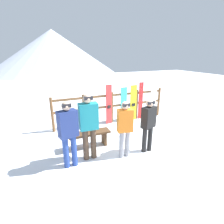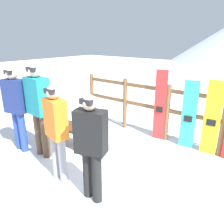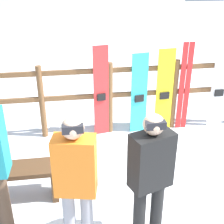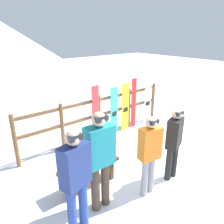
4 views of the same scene
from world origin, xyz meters
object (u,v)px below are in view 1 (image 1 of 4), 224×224
(person_black, at_px, (148,122))
(ski_pair_red, at_px, (141,101))
(person_navy, at_px, (68,130))
(snowboard_cyan, at_px, (124,105))
(person_orange, at_px, (125,126))
(snowboard_red, at_px, (109,105))
(snowboard_yellow, at_px, (133,103))
(bench, at_px, (89,136))
(person_teal, at_px, (89,123))
(snowboard_white, at_px, (153,101))

(person_black, xyz_separation_m, ski_pair_red, (1.24, 2.39, -0.10))
(person_navy, relative_size, snowboard_cyan, 1.18)
(person_orange, distance_m, snowboard_red, 2.45)
(person_orange, distance_m, snowboard_yellow, 2.89)
(bench, distance_m, person_black, 1.78)
(bench, bearing_deg, person_navy, -133.90)
(ski_pair_red, bearing_deg, snowboard_red, -179.87)
(snowboard_cyan, xyz_separation_m, snowboard_yellow, (0.45, 0.00, 0.03))
(person_navy, distance_m, snowboard_red, 2.98)
(snowboard_cyan, bearing_deg, person_teal, -134.43)
(snowboard_red, distance_m, snowboard_yellow, 1.10)
(bench, height_order, snowboard_cyan, snowboard_cyan)
(person_black, distance_m, snowboard_yellow, 2.55)
(person_teal, distance_m, person_navy, 0.56)
(person_navy, height_order, snowboard_yellow, person_navy)
(person_teal, distance_m, snowboard_white, 4.10)
(person_navy, bearing_deg, snowboard_cyan, 40.88)
(bench, height_order, person_navy, person_navy)
(snowboard_red, bearing_deg, snowboard_white, -0.00)
(bench, relative_size, person_teal, 0.70)
(snowboard_red, relative_size, snowboard_white, 1.08)
(person_orange, bearing_deg, snowboard_yellow, 55.89)
(person_teal, bearing_deg, person_navy, -164.58)
(snowboard_white, bearing_deg, person_navy, -150.93)
(ski_pair_red, distance_m, snowboard_white, 0.65)
(person_black, bearing_deg, snowboard_yellow, 69.61)
(snowboard_red, xyz_separation_m, ski_pair_red, (1.46, 0.00, 0.01))
(person_black, xyz_separation_m, snowboard_white, (1.89, 2.39, -0.16))
(bench, xyz_separation_m, ski_pair_red, (2.71, 1.53, 0.43))
(person_teal, relative_size, snowboard_yellow, 1.20)
(bench, bearing_deg, snowboard_white, 24.50)
(snowboard_yellow, relative_size, snowboard_white, 1.02)
(ski_pair_red, bearing_deg, snowboard_white, -0.31)
(person_orange, xyz_separation_m, snowboard_cyan, (1.17, 2.39, -0.20))
(person_teal, relative_size, snowboard_red, 1.13)
(snowboard_red, height_order, snowboard_cyan, snowboard_red)
(snowboard_cyan, bearing_deg, snowboard_red, 179.99)
(person_orange, bearing_deg, snowboard_red, 77.71)
(person_navy, xyz_separation_m, snowboard_white, (4.05, 2.25, -0.25))
(bench, relative_size, person_black, 0.81)
(person_orange, distance_m, person_black, 0.73)
(bench, xyz_separation_m, snowboard_red, (1.25, 1.53, 0.43))
(person_orange, relative_size, snowboard_red, 0.99)
(person_orange, bearing_deg, ski_pair_red, 50.47)
(person_navy, relative_size, snowboard_yellow, 1.14)
(bench, height_order, person_black, person_black)
(ski_pair_red, relative_size, snowboard_white, 1.08)
(person_teal, height_order, snowboard_white, person_teal)
(person_orange, xyz_separation_m, person_black, (0.73, 0.00, -0.02))
(person_teal, relative_size, ski_pair_red, 1.12)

